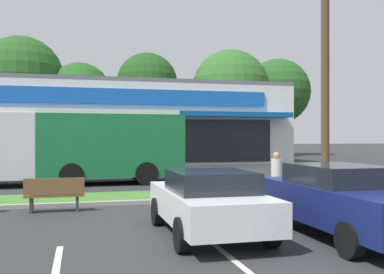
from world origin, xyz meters
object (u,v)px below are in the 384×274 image
Objects in this scene: utility_pole at (322,32)px; car_4 at (343,200)px; car_5 at (208,201)px; bus_stop_bench at (55,194)px; city_bus at (51,144)px; pedestrian_near_bench at (276,178)px.

utility_pole is 8.99m from car_4.
car_4 is 1.11× the size of car_5.
bus_stop_bench is 5.05m from car_5.
utility_pole is at bearing 150.17° from city_bus.
car_4 is at bearing 141.78° from bus_stop_bench.
bus_stop_bench is at bearing -128.22° from car_4.
bus_stop_bench is at bearing 92.94° from city_bus.
bus_stop_bench is (-9.33, -1.85, -5.44)m from utility_pole.
pedestrian_near_bench is (6.53, -0.24, 0.31)m from bus_stop_bench.
car_4 is at bearing 133.01° from pedestrian_near_bench.
bus_stop_bench is 0.38× the size of car_5.
pedestrian_near_bench is (0.59, 4.44, 0.03)m from car_4.
city_bus is at bearing -151.53° from car_4.
car_5 is at bearing 98.52° from pedestrian_near_bench.
city_bus reaches higher than car_5.
bus_stop_bench is 7.56m from car_4.
pedestrian_near_bench is at bearing 172.46° from car_4.
car_4 is at bearing -117.48° from utility_pole.
utility_pole reaches higher than car_4.
bus_stop_bench is at bearing -168.78° from utility_pole.
pedestrian_near_bench reaches higher than car_5.
utility_pole is 9.79m from car_5.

